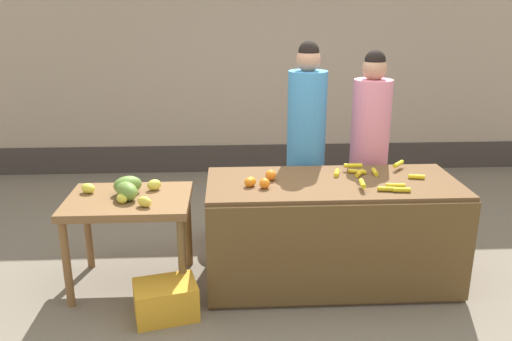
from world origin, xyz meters
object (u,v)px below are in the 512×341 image
Objects in this scene: produce_crate at (166,300)px; produce_sack at (224,212)px; vendor_woman_pink_shirt at (369,151)px; vendor_woman_blue_shirt at (306,147)px.

produce_crate is 0.75× the size of produce_sack.
vendor_woman_pink_shirt is at bearing -4.62° from produce_sack.
vendor_woman_pink_shirt is at bearing -0.99° from vendor_woman_blue_shirt.
produce_crate is at bearing -108.57° from produce_sack.
vendor_woman_blue_shirt is 1.04× the size of vendor_woman_pink_shirt.
produce_sack is at bearing 172.62° from vendor_woman_blue_shirt.
vendor_woman_pink_shirt is 4.09× the size of produce_crate.
vendor_woman_blue_shirt is 4.26× the size of produce_crate.
produce_crate is at bearing -146.94° from vendor_woman_pink_shirt.
produce_sack is at bearing 71.43° from produce_crate.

